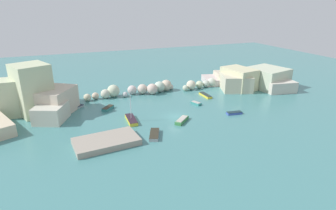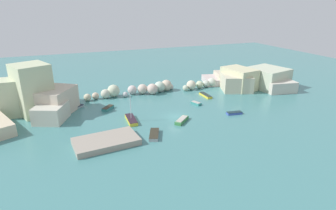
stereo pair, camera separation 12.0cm
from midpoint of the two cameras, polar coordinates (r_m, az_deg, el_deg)
cove_water at (r=53.09m, az=1.61°, el=-2.36°), size 160.00×160.00×0.00m
cliff_headland_left at (r=59.67m, az=-26.31°, el=0.84°), size 22.27×22.26×9.64m
cliff_headland_right at (r=73.81m, az=16.07°, el=5.00°), size 18.95×19.37×5.13m
rock_breakwater at (r=67.01m, az=-2.19°, el=3.52°), size 34.99×4.09×2.80m
stone_dock at (r=43.96m, az=-12.38°, el=-7.22°), size 10.01×6.39×0.93m
moored_boat_0 at (r=50.75m, az=2.89°, el=-3.10°), size 3.62×3.51×0.64m
moored_boat_1 at (r=55.62m, az=13.38°, el=-1.59°), size 3.07×1.42×0.47m
moored_boat_2 at (r=57.68m, az=-12.05°, el=-0.62°), size 2.80×2.96×0.60m
moored_boat_3 at (r=51.32m, az=-7.41°, el=-2.94°), size 1.70×5.00×5.72m
moored_boat_4 at (r=59.55m, az=5.77°, el=0.36°), size 1.77×2.52×0.53m
moored_boat_5 at (r=64.88m, az=7.68°, el=1.97°), size 1.23×4.16×0.53m
moored_boat_6 at (r=60.17m, az=-17.74°, el=-0.35°), size 2.55×2.24×0.47m
moored_boat_7 at (r=45.51m, az=-2.75°, el=-6.01°), size 2.89×4.32×0.56m
moored_boat_8 at (r=43.87m, az=-15.30°, el=-7.78°), size 2.82×3.16×0.63m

